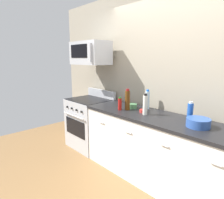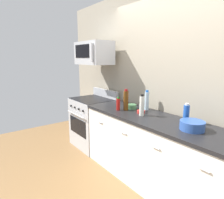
{
  "view_description": "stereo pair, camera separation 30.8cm",
  "coord_description": "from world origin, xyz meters",
  "views": [
    {
      "loc": [
        1.34,
        -2.11,
        1.66
      ],
      "look_at": [
        -0.87,
        -0.05,
        1.03
      ],
      "focal_mm": 31.53,
      "sensor_mm": 36.0,
      "label": 1
    },
    {
      "loc": [
        1.54,
        -1.87,
        1.66
      ],
      "look_at": [
        -0.87,
        -0.05,
        1.03
      ],
      "focal_mm": 31.53,
      "sensor_mm": 36.0,
      "label": 2
    }
  ],
  "objects": [
    {
      "name": "ground_plane",
      "position": [
        0.0,
        0.0,
        0.0
      ],
      "size": [
        6.5,
        6.5,
        0.0
      ],
      "primitive_type": "plane",
      "color": "olive"
    },
    {
      "name": "back_wall",
      "position": [
        0.0,
        0.41,
        1.35
      ],
      "size": [
        5.42,
        0.1,
        2.7
      ],
      "primitive_type": "cube",
      "color": "#9E937F",
      "rests_on": "ground_plane"
    },
    {
      "name": "counter_unit",
      "position": [
        -0.0,
        -0.0,
        0.46
      ],
      "size": [
        2.33,
        0.66,
        0.92
      ],
      "color": "white",
      "rests_on": "ground_plane"
    },
    {
      "name": "range_oven",
      "position": [
        -1.54,
        0.0,
        0.47
      ],
      "size": [
        0.76,
        0.69,
        1.07
      ],
      "color": "#B7BABF",
      "rests_on": "ground_plane"
    },
    {
      "name": "microwave",
      "position": [
        -1.54,
        0.05,
        1.75
      ],
      "size": [
        0.74,
        0.44,
        0.4
      ],
      "color": "#B7BABF"
    },
    {
      "name": "bottle_water_clear",
      "position": [
        -0.39,
        0.23,
        1.06
      ],
      "size": [
        0.06,
        0.06,
        0.29
      ],
      "color": "silver",
      "rests_on": "countertop_slab"
    },
    {
      "name": "bottle_vinegar_white",
      "position": [
        -0.22,
        -0.05,
        1.06
      ],
      "size": [
        0.06,
        0.06,
        0.28
      ],
      "color": "silver",
      "rests_on": "countertop_slab"
    },
    {
      "name": "bottle_soda_blue",
      "position": [
        0.32,
        0.13,
        1.03
      ],
      "size": [
        0.07,
        0.07,
        0.24
      ],
      "color": "#1E4CA5",
      "rests_on": "countertop_slab"
    },
    {
      "name": "bottle_wine_amber",
      "position": [
        -0.55,
        -0.04,
        1.07
      ],
      "size": [
        0.07,
        0.07,
        0.31
      ],
      "color": "#59330F",
      "rests_on": "countertop_slab"
    },
    {
      "name": "bottle_hot_sauce_red",
      "position": [
        -0.62,
        -0.12,
        1.01
      ],
      "size": [
        0.05,
        0.05,
        0.19
      ],
      "color": "#B21914",
      "rests_on": "countertop_slab"
    },
    {
      "name": "bowl_green_glaze",
      "position": [
        -0.56,
        0.09,
        0.95
      ],
      "size": [
        0.14,
        0.14,
        0.07
      ],
      "color": "#477A4C",
      "rests_on": "countertop_slab"
    },
    {
      "name": "bowl_blue_mixing",
      "position": [
        0.48,
        -0.01,
        0.97
      ],
      "size": [
        0.26,
        0.26,
        0.1
      ],
      "color": "#2D519E",
      "rests_on": "countertop_slab"
    },
    {
      "name": "bowl_red_small",
      "position": [
        -0.3,
        0.02,
        0.94
      ],
      "size": [
        0.11,
        0.11,
        0.04
      ],
      "color": "#B72D28",
      "rests_on": "countertop_slab"
    }
  ]
}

